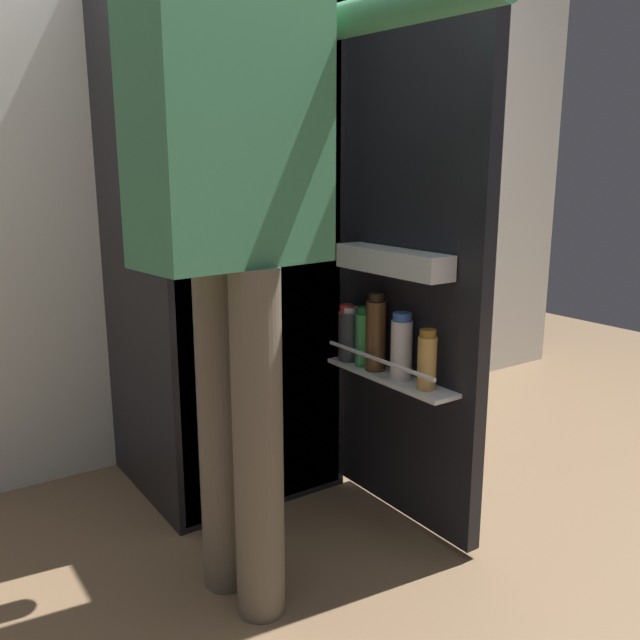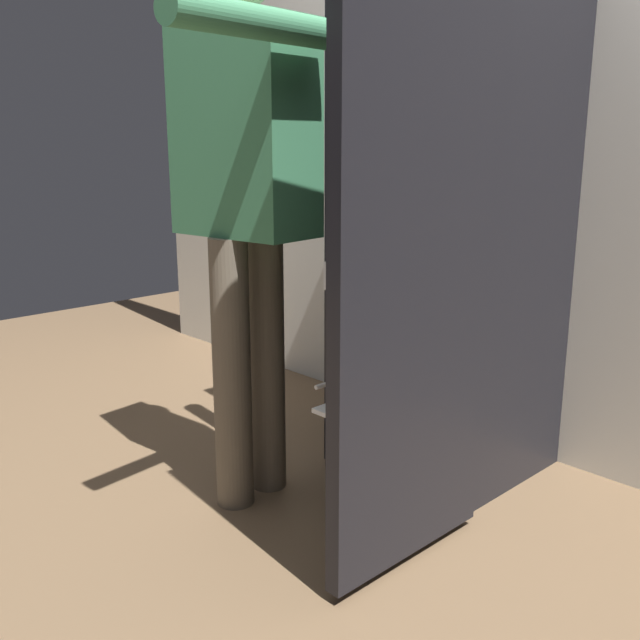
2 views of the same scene
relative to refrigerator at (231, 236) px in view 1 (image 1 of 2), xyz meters
name	(u,v)px [view 1 (image 1 of 2)]	position (x,y,z in m)	size (l,w,h in m)	color
ground_plane	(310,542)	(-0.02, -0.50, -0.87)	(6.58, 6.58, 0.00)	brown
kitchen_wall	(172,131)	(-0.02, 0.40, 0.35)	(4.40, 0.10, 2.44)	silver
refrigerator	(231,236)	(0.00, 0.00, 0.00)	(0.66, 1.19, 1.74)	black
person	(236,183)	(-0.29, -0.61, 0.19)	(0.62, 0.73, 1.74)	#665B4C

